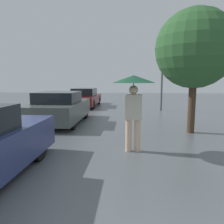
{
  "coord_description": "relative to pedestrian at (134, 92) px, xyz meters",
  "views": [
    {
      "loc": [
        -0.47,
        -0.5,
        1.73
      ],
      "look_at": [
        -0.83,
        4.72,
        0.97
      ],
      "focal_mm": 35.0,
      "sensor_mm": 36.0,
      "label": 1
    }
  ],
  "objects": [
    {
      "name": "pedestrian",
      "position": [
        0.0,
        0.0,
        0.0
      ],
      "size": [
        1.03,
        1.03,
        1.86
      ],
      "color": "beige",
      "rests_on": "ground_plane"
    },
    {
      "name": "parked_car_middle",
      "position": [
        -2.9,
        3.44,
        -0.85
      ],
      "size": [
        1.81,
        3.82,
        1.28
      ],
      "color": "#4C514C",
      "rests_on": "ground_plane"
    },
    {
      "name": "parked_car_farthest",
      "position": [
        -2.99,
        9.37,
        -0.9
      ],
      "size": [
        1.65,
        4.51,
        1.22
      ],
      "color": "maroon",
      "rests_on": "ground_plane"
    },
    {
      "name": "tree",
      "position": [
        1.98,
        2.08,
        1.25
      ],
      "size": [
        2.51,
        2.51,
        3.98
      ],
      "color": "#473323",
      "rests_on": "ground_plane"
    },
    {
      "name": "street_lamp",
      "position": [
        1.81,
        7.49,
        1.47
      ],
      "size": [
        0.4,
        0.4,
        3.89
      ],
      "color": "#515456",
      "rests_on": "ground_plane"
    }
  ]
}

